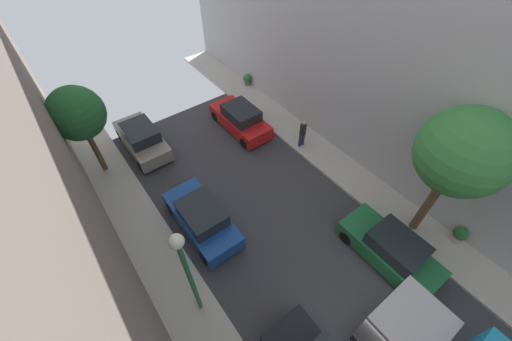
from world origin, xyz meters
TOP-DOWN VIEW (x-y plane):
  - ground at (0.00, 0.00)m, footprint 32.00×32.00m
  - sidewalk_right at (5.00, 0.00)m, footprint 2.00×44.00m
  - parked_car_left_3 at (-2.70, 7.54)m, footprint 1.78×4.20m
  - parked_car_left_4 at (-2.70, 14.15)m, footprint 1.78×4.20m
  - parked_car_right_1 at (2.70, 1.56)m, footprint 1.78×4.20m
  - parked_car_right_2 at (2.70, 12.28)m, footprint 1.78×4.20m
  - pedestrian at (4.51, 8.86)m, footprint 0.40×0.36m
  - street_tree_0 at (-5.07, 13.75)m, footprint 2.49×2.49m
  - street_tree_1 at (4.85, 1.77)m, footprint 3.22×3.22m
  - potted_plant_1 at (5.76, 15.80)m, footprint 0.57×0.57m
  - potted_plant_2 at (5.75, 0.24)m, footprint 0.58×0.58m
  - lamp_post at (-4.60, 4.53)m, footprint 0.44×0.44m

SIDE VIEW (x-z plane):
  - ground at x=0.00m, z-range 0.00..0.00m
  - sidewalk_right at x=5.00m, z-range 0.00..0.15m
  - potted_plant_2 at x=5.75m, z-range 0.17..0.99m
  - potted_plant_1 at x=5.76m, z-range 0.19..0.99m
  - parked_car_left_3 at x=-2.70m, z-range -0.06..1.50m
  - parked_car_left_4 at x=-2.70m, z-range -0.06..1.50m
  - parked_car_right_1 at x=2.70m, z-range -0.06..1.50m
  - parked_car_right_2 at x=2.70m, z-range -0.06..1.50m
  - pedestrian at x=4.51m, z-range 0.21..1.93m
  - lamp_post at x=-4.60m, z-range 0.99..6.01m
  - street_tree_0 at x=-5.07m, z-range 1.31..6.16m
  - street_tree_1 at x=4.85m, z-range 1.65..7.94m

